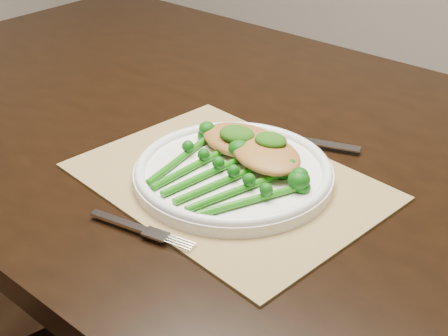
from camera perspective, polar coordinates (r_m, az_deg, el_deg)
The scene contains 10 objects.
dining_table at distance 1.23m, azimuth 0.89°, elevation -11.97°, with size 1.73×1.15×0.75m.
placemat at distance 0.87m, azimuth 0.34°, elevation -1.21°, with size 0.41×0.30×0.00m, color #977E4C.
dinner_plate at distance 0.87m, azimuth 0.86°, elevation -0.32°, with size 0.28×0.28×0.03m.
knife at distance 0.98m, azimuth 5.70°, elevation 2.78°, with size 0.19×0.05×0.01m.
fork at distance 0.77m, azimuth -6.99°, elevation -5.78°, with size 0.15×0.02×0.00m.
chicken_fillet_left at distance 0.91m, azimuth 1.74°, elevation 2.52°, with size 0.13×0.09×0.03m, color #AD7232.
chicken_fillet_right at distance 0.87m, azimuth 3.84°, elevation 1.32°, with size 0.12×0.09×0.02m, color #AD7232.
pesto_dollop_left at distance 0.90m, azimuth 1.19°, elevation 3.12°, with size 0.05×0.04×0.02m, color #154009.
pesto_dollop_right at distance 0.87m, azimuth 4.30°, elevation 2.55°, with size 0.05×0.04×0.02m, color #154009.
broccolini_bundle at distance 0.83m, azimuth -1.01°, elevation -0.97°, with size 0.21×0.22×0.04m.
Camera 1 is at (0.59, -0.85, 1.21)m, focal length 50.00 mm.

